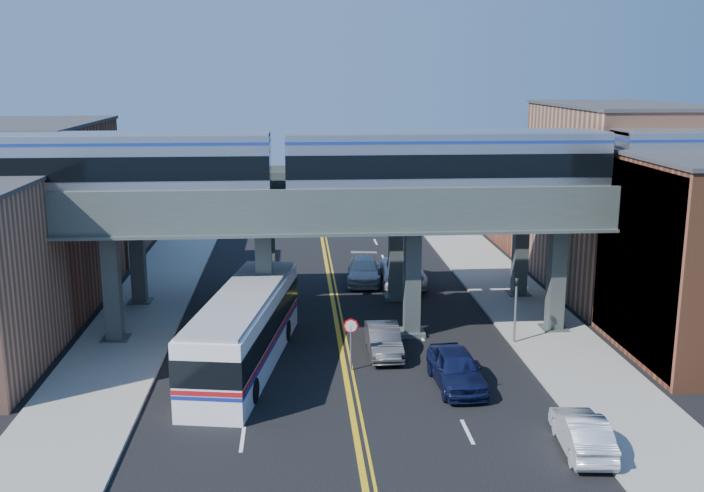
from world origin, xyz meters
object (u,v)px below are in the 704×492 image
(transit_train, at_px, (446,163))
(car_lane_c, at_px, (403,272))
(stop_sign, at_px, (351,336))
(car_lane_a, at_px, (456,368))
(car_parked_curb, at_px, (582,433))
(transit_bus, at_px, (244,331))
(traffic_signal, at_px, (516,303))
(car_lane_d, at_px, (364,270))
(car_lane_b, at_px, (384,340))

(transit_train, distance_m, car_lane_c, 13.52)
(stop_sign, relative_size, car_lane_a, 0.52)
(car_lane_a, relative_size, car_parked_curb, 1.13)
(transit_train, relative_size, car_lane_c, 8.38)
(transit_bus, distance_m, car_lane_a, 10.43)
(traffic_signal, distance_m, car_lane_a, 6.95)
(transit_bus, bearing_deg, traffic_signal, -72.21)
(car_lane_d, bearing_deg, car_lane_b, -85.90)
(transit_train, relative_size, traffic_signal, 12.69)
(car_lane_c, height_order, car_lane_d, car_lane_c)
(car_lane_b, distance_m, car_lane_c, 13.62)
(traffic_signal, relative_size, car_lane_a, 0.80)
(traffic_signal, height_order, car_lane_c, traffic_signal)
(stop_sign, bearing_deg, traffic_signal, 18.63)
(stop_sign, relative_size, car_lane_b, 0.57)
(stop_sign, distance_m, car_lane_a, 5.31)
(traffic_signal, distance_m, car_lane_c, 13.19)
(car_lane_d, distance_m, car_parked_curb, 25.93)
(transit_train, bearing_deg, car_lane_b, -140.63)
(transit_bus, xyz_separation_m, car_lane_c, (9.83, 14.42, -0.95))
(transit_train, bearing_deg, car_lane_c, 93.81)
(car_lane_a, distance_m, car_lane_c, 17.74)
(car_lane_a, height_order, car_parked_curb, car_lane_a)
(traffic_signal, distance_m, car_lane_d, 15.05)
(car_lane_c, bearing_deg, car_parked_curb, -78.17)
(transit_train, xyz_separation_m, traffic_signal, (3.53, -2.00, -7.16))
(traffic_signal, relative_size, transit_bus, 0.29)
(transit_bus, height_order, car_lane_c, transit_bus)
(transit_bus, xyz_separation_m, car_parked_curb, (13.36, -9.86, -1.07))
(car_lane_c, relative_size, car_parked_curb, 1.38)
(car_lane_b, height_order, car_parked_curb, car_lane_b)
(traffic_signal, height_order, transit_bus, traffic_signal)
(traffic_signal, relative_size, car_lane_c, 0.66)
(car_lane_d, bearing_deg, traffic_signal, -57.79)
(car_lane_c, height_order, car_parked_curb, car_lane_c)
(transit_train, height_order, stop_sign, transit_train)
(traffic_signal, xyz_separation_m, car_lane_b, (-7.07, -0.90, -1.54))
(car_lane_c, bearing_deg, car_lane_d, 164.38)
(stop_sign, relative_size, car_parked_curb, 0.58)
(car_lane_a, height_order, car_lane_d, car_lane_a)
(stop_sign, bearing_deg, car_parked_curb, -47.25)
(transit_train, relative_size, car_parked_curb, 11.56)
(transit_train, distance_m, transit_bus, 13.62)
(transit_train, xyz_separation_m, car_lane_b, (-3.54, -2.90, -8.70))
(stop_sign, height_order, traffic_signal, traffic_signal)
(traffic_signal, height_order, car_lane_d, traffic_signal)
(car_lane_b, relative_size, car_lane_c, 0.74)
(car_lane_b, xyz_separation_m, car_lane_c, (2.85, 13.32, 0.11))
(transit_train, bearing_deg, car_lane_a, -95.33)
(transit_train, height_order, traffic_signal, transit_train)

